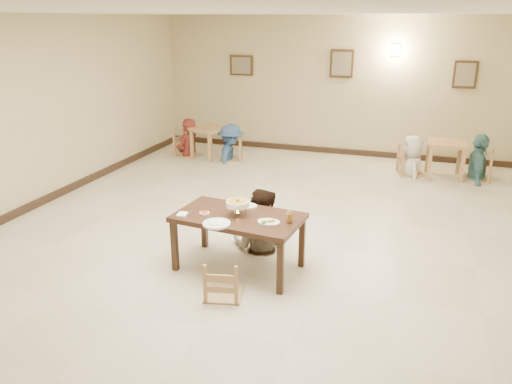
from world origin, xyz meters
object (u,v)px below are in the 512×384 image
(bg_chair_ll, at_px, (188,133))
(bg_chair_rr, at_px, (480,152))
(bg_diner_d, at_px, (482,134))
(bg_table_left, at_px, (210,133))
(bg_chair_lr, at_px, (231,138))
(main_table, at_px, (238,221))
(bg_table_right, at_px, (446,149))
(bg_diner_b, at_px, (230,124))
(chair_near, at_px, (223,260))
(bg_diner_c, at_px, (414,135))
(curry_warmer, at_px, (238,204))
(chair_far, at_px, (260,213))
(drink_glass, at_px, (289,217))
(bg_chair_rl, at_px, (413,148))
(main_diner, at_px, (260,189))
(bg_diner_a, at_px, (187,118))

(bg_chair_ll, relative_size, bg_chair_rr, 0.98)
(bg_chair_ll, height_order, bg_diner_d, bg_diner_d)
(bg_table_left, distance_m, bg_chair_lr, 0.51)
(main_table, bearing_deg, bg_chair_lr, 118.07)
(bg_table_right, distance_m, bg_diner_b, 4.37)
(chair_near, distance_m, bg_diner_c, 5.75)
(curry_warmer, relative_size, bg_chair_rr, 0.29)
(bg_chair_ll, bearing_deg, bg_chair_rr, -80.23)
(chair_far, relative_size, bg_chair_ll, 0.84)
(bg_chair_ll, bearing_deg, main_table, -140.31)
(bg_diner_b, bearing_deg, drink_glass, -159.67)
(bg_table_right, relative_size, bg_chair_rl, 0.72)
(main_diner, bearing_deg, chair_near, 90.89)
(main_diner, relative_size, bg_table_left, 1.87)
(drink_glass, xyz_separation_m, bg_table_left, (-3.04, 4.70, -0.22))
(bg_table_right, bearing_deg, drink_glass, -110.92)
(drink_glass, distance_m, bg_diner_d, 5.45)
(chair_far, xyz_separation_m, bg_table_left, (-2.42, 3.91, 0.11))
(bg_table_left, distance_m, bg_diner_d, 5.49)
(chair_near, relative_size, bg_chair_rl, 0.83)
(chair_near, distance_m, bg_chair_ll, 6.05)
(bg_diner_b, bearing_deg, bg_diner_c, -95.84)
(main_diner, relative_size, bg_diner_b, 1.05)
(bg_diner_b, distance_m, bg_diner_d, 4.98)
(chair_far, height_order, chair_near, chair_far)
(chair_near, relative_size, curry_warmer, 2.82)
(main_table, xyz_separation_m, bg_diner_b, (-1.90, 4.64, 0.16))
(main_table, distance_m, bg_table_right, 5.37)
(chair_near, relative_size, bg_diner_b, 0.55)
(bg_chair_ll, distance_m, bg_diner_b, 1.04)
(curry_warmer, bearing_deg, bg_chair_rl, 68.72)
(drink_glass, relative_size, bg_diner_b, 0.09)
(drink_glass, distance_m, bg_diner_c, 4.97)
(chair_far, distance_m, bg_chair_rl, 4.43)
(curry_warmer, bearing_deg, chair_far, 88.01)
(curry_warmer, distance_m, bg_diner_a, 5.45)
(bg_chair_ll, distance_m, bg_diner_c, 4.78)
(bg_chair_ll, bearing_deg, chair_far, -135.29)
(bg_chair_ll, bearing_deg, curry_warmer, -140.39)
(chair_far, bearing_deg, drink_glass, -41.64)
(bg_chair_rl, bearing_deg, bg_table_left, 76.52)
(chair_far, distance_m, bg_chair_lr, 4.33)
(main_diner, xyz_separation_m, bg_diner_d, (3.01, 4.20, 0.05))
(chair_far, xyz_separation_m, bg_diner_a, (-2.93, 3.85, 0.42))
(main_diner, relative_size, drink_glass, 11.62)
(bg_diner_b, distance_m, bg_diner_c, 3.76)
(bg_table_left, relative_size, bg_diner_d, 0.50)
(drink_glass, height_order, bg_chair_rr, bg_chair_rr)
(curry_warmer, height_order, bg_diner_d, bg_diner_d)
(bg_chair_lr, distance_m, bg_chair_rr, 4.98)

